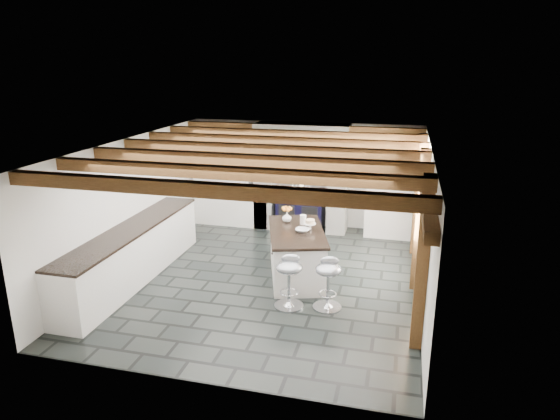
% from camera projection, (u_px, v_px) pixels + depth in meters
% --- Properties ---
extents(ground, '(6.00, 6.00, 0.00)m').
position_uv_depth(ground, '(269.00, 277.00, 8.55)').
color(ground, black).
rests_on(ground, ground).
extents(room_shell, '(6.00, 6.03, 6.00)m').
position_uv_depth(room_shell, '(257.00, 194.00, 9.70)').
color(room_shell, white).
rests_on(room_shell, ground).
extents(range_cooker, '(1.00, 0.63, 0.99)m').
position_uv_depth(range_cooker, '(301.00, 208.00, 10.90)').
color(range_cooker, black).
rests_on(range_cooker, ground).
extents(kitchen_island, '(1.35, 1.90, 1.13)m').
position_uv_depth(kitchen_island, '(296.00, 253.00, 8.46)').
color(kitchen_island, white).
rests_on(kitchen_island, ground).
extents(bar_stool_near, '(0.47, 0.47, 0.80)m').
position_uv_depth(bar_stool_near, '(328.00, 277.00, 7.37)').
color(bar_stool_near, silver).
rests_on(bar_stool_near, ground).
extents(bar_stool_far, '(0.49, 0.49, 0.82)m').
position_uv_depth(bar_stool_far, '(289.00, 276.00, 7.41)').
color(bar_stool_far, silver).
rests_on(bar_stool_far, ground).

